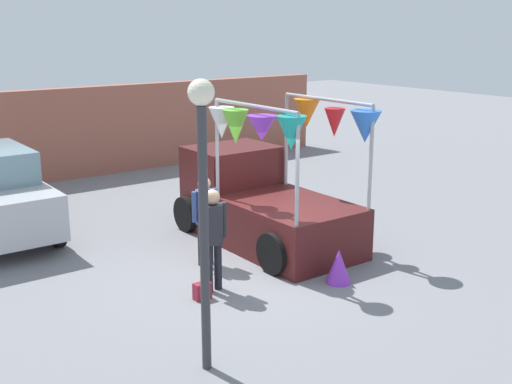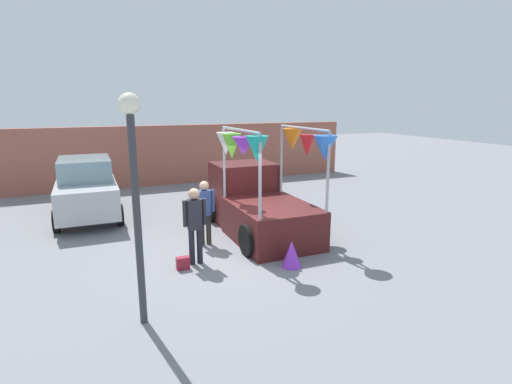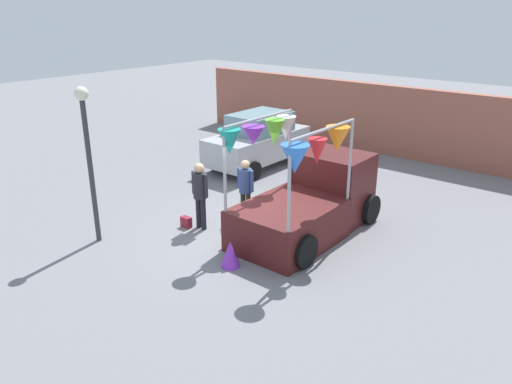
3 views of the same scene
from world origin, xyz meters
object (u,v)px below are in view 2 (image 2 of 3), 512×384
(folded_kite_bundle_violet, at_px, (292,254))
(person_customer, at_px, (195,219))
(parked_car, at_px, (86,188))
(handbag, at_px, (183,263))
(street_lamp, at_px, (134,178))
(vendor_truck, at_px, (257,199))
(person_vendor, at_px, (205,207))

(folded_kite_bundle_violet, bearing_deg, person_customer, 152.17)
(parked_car, bearing_deg, handbag, -70.61)
(street_lamp, bearing_deg, vendor_truck, 45.83)
(person_vendor, relative_size, handbag, 5.93)
(handbag, xyz_separation_m, folded_kite_bundle_violet, (2.25, -0.80, 0.16))
(person_vendor, relative_size, street_lamp, 0.45)
(parked_car, distance_m, person_customer, 5.45)
(vendor_truck, distance_m, person_vendor, 1.76)
(vendor_truck, distance_m, parked_car, 5.50)
(street_lamp, bearing_deg, person_customer, 55.27)
(person_vendor, distance_m, folded_kite_bundle_violet, 2.62)
(vendor_truck, height_order, person_customer, vendor_truck)
(handbag, bearing_deg, parked_car, 109.39)
(person_customer, distance_m, handbag, 1.00)
(handbag, height_order, street_lamp, street_lamp)
(parked_car, distance_m, folded_kite_bundle_violet, 7.29)
(parked_car, relative_size, person_customer, 2.29)
(person_customer, bearing_deg, street_lamp, -124.73)
(person_vendor, xyz_separation_m, street_lamp, (-1.98, -3.19, 1.44))
(person_customer, xyz_separation_m, person_vendor, (0.54, 1.11, -0.06))
(vendor_truck, height_order, handbag, vendor_truck)
(person_customer, xyz_separation_m, folded_kite_bundle_violet, (1.90, -1.00, -0.76))
(parked_car, bearing_deg, person_vendor, -54.99)
(parked_car, height_order, person_customer, parked_car)
(person_customer, relative_size, folded_kite_bundle_violet, 2.91)
(person_customer, height_order, street_lamp, street_lamp)
(person_customer, xyz_separation_m, handbag, (-0.35, -0.20, -0.92))
(person_vendor, relative_size, folded_kite_bundle_violet, 2.77)
(person_vendor, xyz_separation_m, handbag, (-0.89, -1.31, -0.86))
(parked_car, xyz_separation_m, person_vendor, (2.72, -3.88, 0.06))
(parked_car, distance_m, handbag, 5.57)
(person_customer, distance_m, person_vendor, 1.24)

